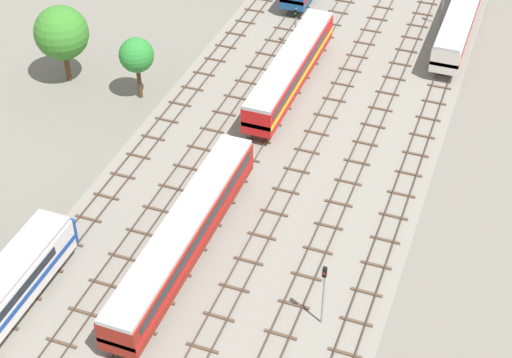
# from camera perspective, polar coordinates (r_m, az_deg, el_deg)

# --- Properties ---
(ground_plane) EXTENTS (480.00, 480.00, 0.00)m
(ground_plane) POSITION_cam_1_polar(r_m,az_deg,el_deg) (82.99, 4.73, 7.20)
(ground_plane) COLOR slate
(ballast_bed) EXTENTS (27.44, 176.00, 0.01)m
(ballast_bed) POSITION_cam_1_polar(r_m,az_deg,el_deg) (82.98, 4.73, 7.20)
(ballast_bed) COLOR gray
(ballast_bed) RESTS_ON ground
(track_far_left) EXTENTS (2.40, 126.00, 0.29)m
(track_far_left) POSITION_cam_1_polar(r_m,az_deg,el_deg) (87.02, -2.57, 9.04)
(track_far_left) COLOR #47382D
(track_far_left) RESTS_ON ground
(track_left) EXTENTS (2.40, 126.00, 0.29)m
(track_left) POSITION_cam_1_polar(r_m,az_deg,el_deg) (85.53, 0.37, 8.50)
(track_left) COLOR #47382D
(track_left) RESTS_ON ground
(track_centre_left) EXTENTS (2.40, 126.00, 0.29)m
(track_centre_left) POSITION_cam_1_polar(r_m,az_deg,el_deg) (84.27, 3.39, 7.92)
(track_centre_left) COLOR #47382D
(track_centre_left) RESTS_ON ground
(track_centre) EXTENTS (2.40, 126.00, 0.29)m
(track_centre) POSITION_cam_1_polar(r_m,az_deg,el_deg) (83.26, 6.49, 7.30)
(track_centre) COLOR #47382D
(track_centre) RESTS_ON ground
(track_centre_right) EXTENTS (2.40, 126.00, 0.29)m
(track_centre_right) POSITION_cam_1_polar(r_m,az_deg,el_deg) (82.51, 9.64, 6.65)
(track_centre_right) COLOR #47382D
(track_centre_right) RESTS_ON ground
(track_right) EXTENTS (2.40, 126.00, 0.29)m
(track_right) POSITION_cam_1_polar(r_m,az_deg,el_deg) (82.01, 12.84, 5.97)
(track_right) COLOR #47382D
(track_right) RESTS_ON ground
(passenger_coach_centre_left_near) EXTENTS (2.96, 22.00, 3.80)m
(passenger_coach_centre_left_near) POSITION_cam_1_polar(r_m,az_deg,el_deg) (60.49, -5.16, -3.90)
(passenger_coach_centre_left_near) COLOR maroon
(passenger_coach_centre_left_near) RESTS_ON ground
(diesel_railcar_centre_left_mid) EXTENTS (2.96, 20.50, 3.80)m
(diesel_railcar_centre_left_mid) POSITION_cam_1_polar(r_m,az_deg,el_deg) (79.46, 2.50, 7.93)
(diesel_railcar_centre_left_mid) COLOR red
(diesel_railcar_centre_left_mid) RESTS_ON ground
(passenger_coach_right_midfar) EXTENTS (2.96, 22.00, 3.80)m
(passenger_coach_right_midfar) POSITION_cam_1_polar(r_m,az_deg,el_deg) (92.35, 14.55, 11.44)
(passenger_coach_right_midfar) COLOR beige
(passenger_coach_right_midfar) RESTS_ON ground
(signal_post_nearest) EXTENTS (0.28, 0.47, 4.53)m
(signal_post_nearest) POSITION_cam_1_polar(r_m,az_deg,el_deg) (93.58, 13.28, 12.25)
(signal_post_nearest) COLOR gray
(signal_post_nearest) RESTS_ON ground
(signal_post_near) EXTENTS (0.28, 0.47, 5.78)m
(signal_post_near) POSITION_cam_1_polar(r_m,az_deg,el_deg) (55.09, 4.89, -7.77)
(signal_post_near) COLOR gray
(signal_post_near) RESTS_ON ground
(signal_post_mid) EXTENTS (0.28, 0.47, 4.56)m
(signal_post_mid) POSITION_cam_1_polar(r_m,az_deg,el_deg) (87.07, 2.85, 11.16)
(signal_post_mid) COLOR gray
(signal_post_mid) RESTS_ON ground
(lineside_tree_0) EXTENTS (3.41, 3.41, 6.50)m
(lineside_tree_0) POSITION_cam_1_polar(r_m,az_deg,el_deg) (78.14, -8.57, 8.75)
(lineside_tree_0) COLOR #4C331E
(lineside_tree_0) RESTS_ON ground
(lineside_tree_2) EXTENTS (5.42, 5.42, 8.16)m
(lineside_tree_2) POSITION_cam_1_polar(r_m,az_deg,el_deg) (81.99, -13.78, 10.13)
(lineside_tree_2) COLOR #4C331E
(lineside_tree_2) RESTS_ON ground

